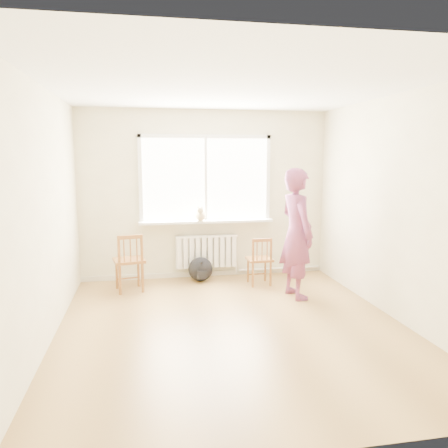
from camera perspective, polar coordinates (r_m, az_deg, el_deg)
name	(u,v)px	position (r m, az deg, el deg)	size (l,w,h in m)	color
floor	(233,327)	(5.22, 1.17, -13.28)	(4.50, 4.50, 0.00)	#A17A42
ceiling	(234,87)	(4.90, 1.28, 17.45)	(4.50, 4.50, 0.00)	white
back_wall	(205,195)	(7.09, -2.44, 3.83)	(4.00, 0.01, 2.70)	beige
window	(206,176)	(7.04, -2.43, 6.34)	(2.12, 0.05, 1.42)	white
windowsill	(207,221)	(7.03, -2.29, 0.34)	(2.15, 0.22, 0.04)	white
radiator	(207,251)	(7.13, -2.29, -3.54)	(1.00, 0.12, 0.55)	white
heating_pipe	(279,268)	(7.52, 7.22, -5.78)	(0.04, 0.04, 1.40)	silver
baseboard	(206,274)	(7.30, -2.35, -6.48)	(4.00, 0.03, 0.08)	beige
chair_left	(130,262)	(6.53, -12.23, -4.94)	(0.50, 0.48, 0.86)	#9B632D
chair_right	(260,261)	(6.74, 4.73, -4.84)	(0.38, 0.36, 0.75)	#9B632D
person	(297,234)	(6.14, 9.47, -1.23)	(0.66, 0.43, 1.81)	#BF3F5D
cat	(200,215)	(6.91, -3.09, 1.24)	(0.21, 0.39, 0.26)	beige
backpack	(201,269)	(6.97, -3.08, -5.91)	(0.39, 0.29, 0.39)	black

